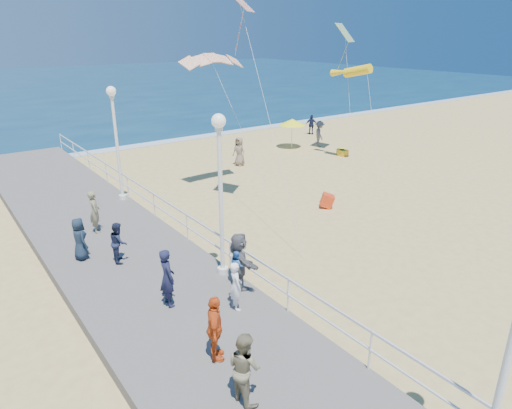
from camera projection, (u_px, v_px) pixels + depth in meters
ground at (335, 243)px, 18.39m from camera, size 160.00×160.00×0.00m
ocean at (17, 89)px, 67.31m from camera, size 160.00×90.00×0.05m
surf_line at (135, 146)px, 33.81m from camera, size 160.00×1.20×0.04m
boardwalk at (165, 299)px, 14.16m from camera, size 5.00×44.00×0.40m
railing at (230, 248)px, 15.15m from camera, size 0.05×42.00×0.55m
lamp_post_mid at (220, 180)px, 14.13m from camera, size 0.44×0.44×5.32m
lamp_post_far at (116, 132)px, 20.90m from camera, size 0.44×0.44×5.32m
woman_holding_toddler at (236, 286)px, 13.07m from camera, size 0.48×0.61×1.49m
toddler_held at (237, 265)px, 13.07m from camera, size 0.43×0.50×0.90m
spectator_0 at (167, 278)px, 13.20m from camera, size 0.48×0.69×1.80m
spectator_1 at (244, 367)px, 9.75m from camera, size 0.69×0.86×1.69m
spectator_3 at (215, 329)px, 10.97m from camera, size 0.88×1.10×1.74m
spectator_4 at (79, 239)px, 15.98m from camera, size 0.58×0.81×1.54m
spectator_5 at (239, 261)px, 14.13m from camera, size 0.81×1.77×1.84m
spectator_6 at (95, 212)px, 18.15m from camera, size 0.55×0.71×1.73m
spectator_7 at (119, 242)px, 15.84m from camera, size 0.74×0.84×1.45m
beach_walker_a at (319, 134)px, 33.44m from camera, size 1.22×1.42×1.90m
beach_walker_b at (312, 125)px, 37.53m from camera, size 0.92×0.97×1.61m
beach_walker_c at (239, 151)px, 28.72m from camera, size 0.82×1.02×1.82m
box_kite at (327, 202)px, 21.95m from camera, size 0.89×0.88×0.74m
beach_umbrella at (292, 122)px, 32.65m from camera, size 1.90×1.90×2.14m
beach_chair_left at (342, 152)px, 31.53m from camera, size 0.55×0.55×0.40m
beach_chair_right at (343, 153)px, 31.20m from camera, size 0.55×0.55×0.40m
kite_parafoil at (213, 58)px, 22.26m from camera, size 3.37×0.94×0.65m
kite_windsock at (358, 71)px, 27.59m from camera, size 1.07×3.02×1.15m
kite_diamond_multi at (345, 33)px, 28.74m from camera, size 1.72×1.50×1.12m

